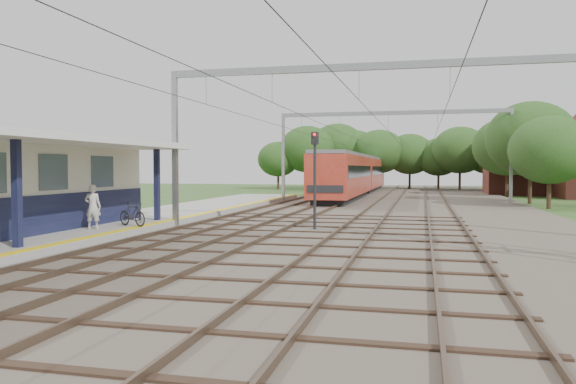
% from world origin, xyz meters
% --- Properties ---
extents(ground, '(160.00, 160.00, 0.00)m').
position_xyz_m(ground, '(0.00, 0.00, 0.00)').
color(ground, '#2D4C1E').
rests_on(ground, ground).
extents(ballast_bed, '(18.00, 90.00, 0.10)m').
position_xyz_m(ballast_bed, '(4.00, 30.00, 0.05)').
color(ballast_bed, '#473D33').
rests_on(ballast_bed, ground).
extents(platform, '(5.00, 52.00, 0.35)m').
position_xyz_m(platform, '(-7.50, 14.00, 0.17)').
color(platform, gray).
rests_on(platform, ground).
extents(yellow_stripe, '(0.45, 52.00, 0.01)m').
position_xyz_m(yellow_stripe, '(-5.25, 14.00, 0.35)').
color(yellow_stripe, yellow).
rests_on(yellow_stripe, platform).
extents(rail_tracks, '(11.80, 88.00, 0.15)m').
position_xyz_m(rail_tracks, '(1.50, 30.00, 0.18)').
color(rail_tracks, brown).
rests_on(rail_tracks, ballast_bed).
extents(catenary_system, '(17.22, 88.00, 7.00)m').
position_xyz_m(catenary_system, '(3.39, 25.28, 5.51)').
color(catenary_system, gray).
rests_on(catenary_system, ground).
extents(tree_band, '(31.72, 30.88, 8.82)m').
position_xyz_m(tree_band, '(3.84, 57.12, 4.92)').
color(tree_band, '#382619').
rests_on(tree_band, ground).
extents(house_far, '(8.00, 6.12, 8.66)m').
position_xyz_m(house_far, '(16.00, 52.00, 3.23)').
color(house_far, brown).
rests_on(house_far, ground).
extents(person, '(0.70, 0.54, 1.72)m').
position_xyz_m(person, '(-6.59, 10.99, 1.21)').
color(person, beige).
rests_on(person, platform).
extents(bicycle, '(1.67, 1.08, 0.97)m').
position_xyz_m(bicycle, '(-5.60, 12.22, 0.84)').
color(bicycle, black).
rests_on(bicycle, platform).
extents(train, '(2.91, 36.18, 3.82)m').
position_xyz_m(train, '(-0.50, 46.46, 2.13)').
color(train, black).
rests_on(train, ballast_bed).
extents(signal_post, '(0.31, 0.27, 4.22)m').
position_xyz_m(signal_post, '(1.35, 15.06, 2.63)').
color(signal_post, black).
rests_on(signal_post, ground).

